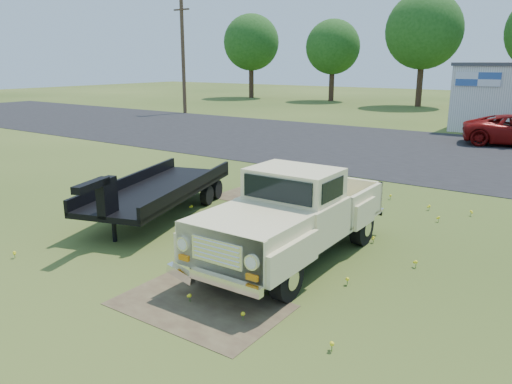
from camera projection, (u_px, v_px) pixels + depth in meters
ground at (235, 241)px, 12.14m from camera, size 140.00×140.00×0.00m
asphalt_lot at (423, 152)px, 24.03m from camera, size 90.00×14.00×0.02m
dirt_patch_a at (200, 305)px, 8.94m from camera, size 3.00×2.00×0.01m
dirt_patch_b at (251, 197)px, 16.03m from camera, size 2.20×1.60×0.01m
utility_pole_west at (183, 56)px, 40.60m from camera, size 1.60×0.30×9.00m
treeline_a at (251, 42)px, 57.75m from camera, size 6.40×6.40×9.52m
treeline_b at (333, 47)px, 53.17m from camera, size 5.76×5.76×8.57m
treeline_c at (424, 31)px, 46.12m from camera, size 7.04×7.04×10.47m
vintage_pickup_truck at (294, 215)px, 10.75m from camera, size 2.26×5.70×2.06m
flatbed_trailer at (159, 186)px, 14.03m from camera, size 3.77×6.45×1.67m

